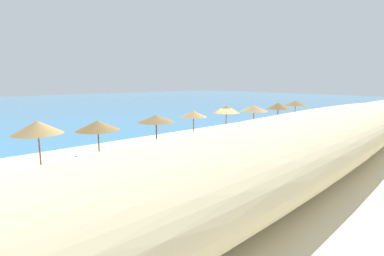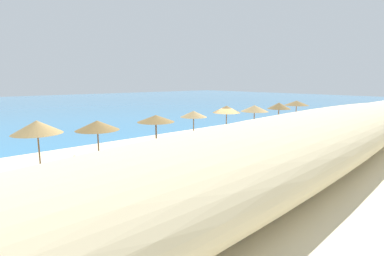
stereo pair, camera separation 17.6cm
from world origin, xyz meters
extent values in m
plane|color=beige|center=(0.00, 0.00, 0.00)|extent=(160.00, 160.00, 0.00)
cube|color=teal|center=(0.00, 44.95, 0.00)|extent=(160.00, 77.75, 0.01)
ellipsoid|color=beige|center=(-2.80, -7.66, 1.57)|extent=(51.13, 8.84, 3.13)
cylinder|color=brown|center=(-13.15, 0.63, 1.17)|extent=(0.07, 0.07, 2.34)
cone|color=#9E7F4C|center=(-13.15, 0.63, 2.51)|extent=(2.35, 2.35, 0.65)
cylinder|color=brown|center=(-9.90, 1.16, 1.03)|extent=(0.08, 0.08, 2.06)
cone|color=olive|center=(-9.90, 1.16, 2.19)|extent=(2.49, 2.49, 0.56)
cylinder|color=brown|center=(-6.12, 0.77, 1.11)|extent=(0.10, 0.10, 2.21)
cone|color=olive|center=(-6.12, 0.77, 2.29)|extent=(2.44, 2.44, 0.46)
cylinder|color=brown|center=(-2.52, 1.12, 1.10)|extent=(0.07, 0.07, 2.20)
cone|color=tan|center=(-2.52, 1.12, 2.28)|extent=(2.00, 2.00, 0.46)
cylinder|color=brown|center=(0.91, 0.92, 1.14)|extent=(0.08, 0.08, 2.29)
cone|color=olive|center=(0.91, 0.92, 2.42)|extent=(2.27, 2.27, 0.57)
cylinder|color=brown|center=(4.58, 0.85, 1.06)|extent=(0.09, 0.09, 2.12)
cone|color=tan|center=(4.58, 0.85, 2.26)|extent=(2.47, 2.47, 0.57)
cylinder|color=brown|center=(8.25, 0.64, 1.07)|extent=(0.10, 0.10, 2.14)
cone|color=olive|center=(8.25, 0.64, 2.29)|extent=(2.26, 2.26, 0.61)
cylinder|color=brown|center=(11.96, 0.84, 1.13)|extent=(0.08, 0.08, 2.25)
cone|color=olive|center=(11.96, 0.84, 2.36)|extent=(2.53, 2.53, 0.51)
cube|color=white|center=(-5.22, 0.20, 0.28)|extent=(1.57, 1.10, 0.07)
cube|color=white|center=(-4.59, 0.47, 0.59)|extent=(0.45, 0.63, 0.61)
cylinder|color=silver|center=(-5.89, 0.19, 0.12)|extent=(0.04, 0.04, 0.25)
cylinder|color=silver|center=(-5.70, -0.26, 0.12)|extent=(0.04, 0.04, 0.25)
cylinder|color=silver|center=(-4.75, 0.67, 0.12)|extent=(0.04, 0.04, 0.25)
cylinder|color=silver|center=(-4.56, 0.21, 0.12)|extent=(0.04, 0.04, 0.25)
cube|color=red|center=(11.58, -0.68, 0.33)|extent=(1.60, 1.01, 0.07)
cube|color=red|center=(12.26, -0.85, 0.77)|extent=(0.41, 0.71, 0.87)
cylinder|color=silver|center=(11.04, -0.25, 0.15)|extent=(0.04, 0.04, 0.29)
cylinder|color=silver|center=(10.90, -0.80, 0.15)|extent=(0.04, 0.04, 0.29)
cylinder|color=silver|center=(12.26, -0.56, 0.15)|extent=(0.04, 0.04, 0.29)
cylinder|color=silver|center=(12.12, -1.11, 0.15)|extent=(0.04, 0.04, 0.29)
cube|color=orange|center=(4.28, 0.24, 0.29)|extent=(1.53, 1.09, 0.07)
cube|color=orange|center=(4.89, -0.02, 0.67)|extent=(0.46, 0.64, 0.75)
cylinder|color=silver|center=(3.82, 0.71, 0.13)|extent=(0.04, 0.04, 0.25)
cylinder|color=silver|center=(3.63, 0.25, 0.13)|extent=(0.04, 0.04, 0.25)
cylinder|color=silver|center=(4.93, 0.23, 0.13)|extent=(0.04, 0.04, 0.25)
cylinder|color=silver|center=(4.73, -0.22, 0.13)|extent=(0.04, 0.04, 0.25)
cylinder|color=brown|center=(-12.54, -2.54, 0.80)|extent=(0.09, 0.09, 1.60)
cube|color=#332D28|center=(-12.54, -2.54, 1.32)|extent=(0.82, 0.26, 0.18)
cube|color=#332D28|center=(-12.54, -2.54, 1.03)|extent=(0.71, 0.21, 0.16)
sphere|color=green|center=(2.95, 0.89, 0.16)|extent=(0.32, 0.32, 0.32)
cube|color=red|center=(-0.78, -2.86, 0.15)|extent=(0.60, 0.57, 0.31)
camera|label=1|loc=(-16.69, -14.48, 4.76)|focal=26.75mm
camera|label=2|loc=(-16.56, -14.60, 4.76)|focal=26.75mm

